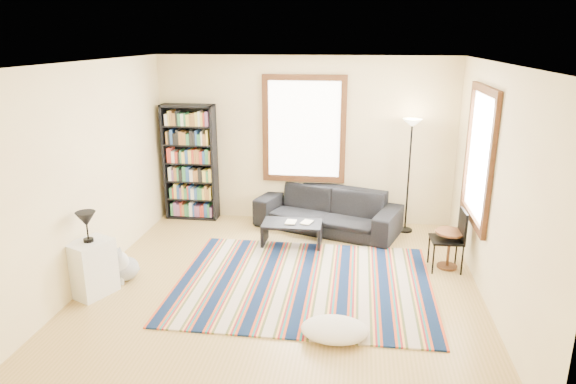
# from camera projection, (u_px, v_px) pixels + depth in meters

# --- Properties ---
(floor) EXTENTS (5.00, 5.00, 0.10)m
(floor) POSITION_uv_depth(u_px,v_px,m) (283.00, 287.00, 6.70)
(floor) COLOR tan
(floor) RESTS_ON ground
(ceiling) EXTENTS (5.00, 5.00, 0.10)m
(ceiling) POSITION_uv_depth(u_px,v_px,m) (282.00, 58.00, 5.85)
(ceiling) COLOR white
(ceiling) RESTS_ON floor
(wall_back) EXTENTS (5.00, 0.10, 2.80)m
(wall_back) POSITION_uv_depth(u_px,v_px,m) (304.00, 140.00, 8.69)
(wall_back) COLOR beige
(wall_back) RESTS_ON floor
(wall_front) EXTENTS (5.00, 0.10, 2.80)m
(wall_front) POSITION_uv_depth(u_px,v_px,m) (233.00, 271.00, 3.86)
(wall_front) COLOR beige
(wall_front) RESTS_ON floor
(wall_left) EXTENTS (0.10, 5.00, 2.80)m
(wall_left) POSITION_uv_depth(u_px,v_px,m) (87.00, 173.00, 6.61)
(wall_left) COLOR beige
(wall_left) RESTS_ON floor
(wall_right) EXTENTS (0.10, 5.00, 2.80)m
(wall_right) POSITION_uv_depth(u_px,v_px,m) (500.00, 188.00, 5.94)
(wall_right) COLOR beige
(wall_right) RESTS_ON floor
(window_back) EXTENTS (1.20, 0.06, 1.60)m
(window_back) POSITION_uv_depth(u_px,v_px,m) (304.00, 129.00, 8.56)
(window_back) COLOR white
(window_back) RESTS_ON wall_back
(window_right) EXTENTS (0.06, 1.20, 1.60)m
(window_right) POSITION_uv_depth(u_px,v_px,m) (479.00, 156.00, 6.65)
(window_right) COLOR white
(window_right) RESTS_ON wall_right
(rug) EXTENTS (3.28, 2.63, 0.02)m
(rug) POSITION_uv_depth(u_px,v_px,m) (304.00, 283.00, 6.68)
(rug) COLOR #0B1B3A
(rug) RESTS_ON floor
(sofa) EXTENTS (2.51, 1.62, 0.68)m
(sofa) POSITION_uv_depth(u_px,v_px,m) (327.00, 210.00, 8.47)
(sofa) COLOR black
(sofa) RESTS_ON floor
(bookshelf) EXTENTS (0.90, 0.30, 2.00)m
(bookshelf) POSITION_uv_depth(u_px,v_px,m) (190.00, 163.00, 8.84)
(bookshelf) COLOR black
(bookshelf) RESTS_ON floor
(coffee_table) EXTENTS (1.03, 0.82, 0.36)m
(coffee_table) POSITION_uv_depth(u_px,v_px,m) (292.00, 234.00, 7.89)
(coffee_table) COLOR black
(coffee_table) RESTS_ON floor
(book_a) EXTENTS (0.17, 0.22, 0.02)m
(book_a) POSITION_uv_depth(u_px,v_px,m) (286.00, 222.00, 7.85)
(book_a) COLOR beige
(book_a) RESTS_ON coffee_table
(book_b) EXTENTS (0.21, 0.24, 0.02)m
(book_b) POSITION_uv_depth(u_px,v_px,m) (302.00, 222.00, 7.86)
(book_b) COLOR beige
(book_b) RESTS_ON coffee_table
(floor_cushion) EXTENTS (0.79, 0.63, 0.18)m
(floor_cushion) POSITION_uv_depth(u_px,v_px,m) (335.00, 330.00, 5.47)
(floor_cushion) COLOR beige
(floor_cushion) RESTS_ON floor
(floor_lamp) EXTENTS (0.36, 0.36, 1.86)m
(floor_lamp) POSITION_uv_depth(u_px,v_px,m) (409.00, 177.00, 8.23)
(floor_lamp) COLOR black
(floor_lamp) RESTS_ON floor
(side_table) EXTENTS (0.40, 0.40, 0.54)m
(side_table) POSITION_uv_depth(u_px,v_px,m) (449.00, 249.00, 7.08)
(side_table) COLOR #482512
(side_table) RESTS_ON floor
(folding_chair) EXTENTS (0.44, 0.42, 0.86)m
(folding_chair) POSITION_uv_depth(u_px,v_px,m) (446.00, 240.00, 6.99)
(folding_chair) COLOR black
(folding_chair) RESTS_ON floor
(white_cabinet) EXTENTS (0.55, 0.61, 0.70)m
(white_cabinet) POSITION_uv_depth(u_px,v_px,m) (92.00, 268.00, 6.33)
(white_cabinet) COLOR white
(white_cabinet) RESTS_ON floor
(table_lamp) EXTENTS (0.28, 0.28, 0.38)m
(table_lamp) POSITION_uv_depth(u_px,v_px,m) (87.00, 227.00, 6.18)
(table_lamp) COLOR black
(table_lamp) RESTS_ON white_cabinet
(dog) EXTENTS (0.49, 0.59, 0.50)m
(dog) POSITION_uv_depth(u_px,v_px,m) (125.00, 262.00, 6.74)
(dog) COLOR silver
(dog) RESTS_ON floor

